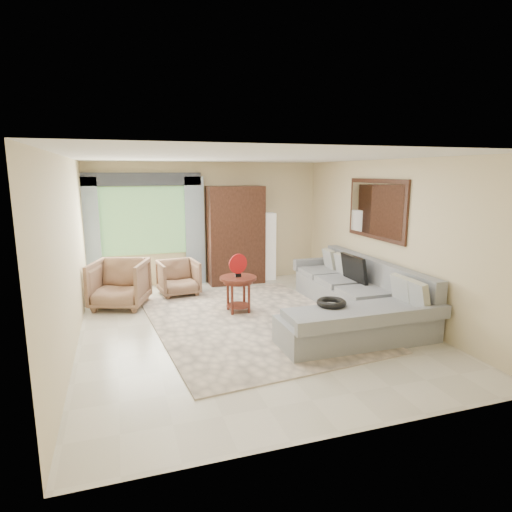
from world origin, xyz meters
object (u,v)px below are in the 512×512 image
object	(u,v)px
sectional_sofa	(354,302)
coffee_table	(238,294)
armoire	(235,235)
potted_plant	(103,286)
floor_lamp	(269,246)
tv_screen	(354,269)
armchair_left	(120,284)
armchair_right	(178,278)

from	to	relation	value
sectional_sofa	coffee_table	bearing A→B (deg)	153.12
armoire	potted_plant	bearing A→B (deg)	-171.55
armoire	floor_lamp	bearing A→B (deg)	4.29
sectional_sofa	tv_screen	distance (m)	0.71
armchair_left	sectional_sofa	bearing A→B (deg)	-7.56
sectional_sofa	coffee_table	xyz separation A→B (m)	(-1.74, 0.88, 0.05)
tv_screen	potted_plant	world-z (taller)	tv_screen
armchair_left	armchair_right	xyz separation A→B (m)	(1.11, 0.46, -0.08)
armchair_left	floor_lamp	xyz separation A→B (m)	(3.24, 1.11, 0.32)
floor_lamp	sectional_sofa	bearing A→B (deg)	-81.67
potted_plant	floor_lamp	bearing A→B (deg)	7.52
armchair_right	coffee_table	bearing A→B (deg)	-66.89
armchair_right	potted_plant	world-z (taller)	armchair_right
tv_screen	coffee_table	world-z (taller)	tv_screen
tv_screen	coffee_table	size ratio (longest dim) A/B	1.17
sectional_sofa	potted_plant	xyz separation A→B (m)	(-3.98, 2.49, -0.04)
armoire	floor_lamp	size ratio (longest dim) A/B	1.40
floor_lamp	potted_plant	bearing A→B (deg)	-172.48
coffee_table	armchair_right	size ratio (longest dim) A/B	0.84
coffee_table	armchair_left	world-z (taller)	armchair_left
floor_lamp	armoire	bearing A→B (deg)	-175.71
coffee_table	armchair_left	size ratio (longest dim) A/B	0.67
armchair_left	floor_lamp	world-z (taller)	floor_lamp
coffee_table	sectional_sofa	bearing A→B (deg)	-26.88
armchair_left	tv_screen	bearing A→B (deg)	0.15
coffee_table	floor_lamp	xyz separation A→B (m)	(1.31, 2.08, 0.42)
potted_plant	armoire	bearing A→B (deg)	8.45
coffee_table	potted_plant	world-z (taller)	coffee_table
coffee_table	armoire	size ratio (longest dim) A/B	0.30
tv_screen	armchair_right	xyz separation A→B (m)	(-2.83, 1.81, -0.38)
tv_screen	floor_lamp	distance (m)	2.56
coffee_table	armchair_right	bearing A→B (deg)	120.10
armchair_left	potted_plant	distance (m)	0.74
coffee_table	potted_plant	xyz separation A→B (m)	(-2.24, 1.61, -0.09)
potted_plant	armoire	xyz separation A→B (m)	(2.75, 0.41, 0.81)
armchair_right	sectional_sofa	bearing A→B (deg)	-48.94
floor_lamp	armchair_right	bearing A→B (deg)	-162.98
sectional_sofa	tv_screen	size ratio (longest dim) A/B	4.68
sectional_sofa	armoire	bearing A→B (deg)	113.06
armchair_left	armoire	xyz separation A→B (m)	(2.44, 1.05, 0.62)
potted_plant	sectional_sofa	bearing A→B (deg)	-32.00
sectional_sofa	armchair_right	bearing A→B (deg)	138.05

